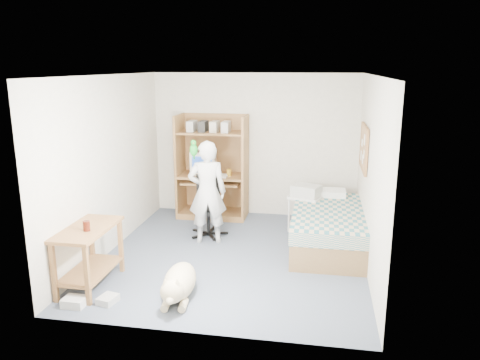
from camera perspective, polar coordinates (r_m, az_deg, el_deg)
The scene contains 21 objects.
floor at distance 6.71m, azimuth -0.74°, elevation -9.22°, with size 4.00×4.00×0.00m, color #485162.
wall_back at distance 8.26m, azimuth 1.80°, elevation 4.25°, with size 3.60×0.02×2.50m, color beige.
wall_right at distance 6.25m, azimuth 15.66°, elevation 0.59°, with size 0.02×4.00×2.50m, color beige.
wall_left at distance 6.88m, azimuth -15.68°, elevation 1.77°, with size 0.02×4.00×2.50m, color beige.
ceiling at distance 6.17m, azimuth -0.81°, elevation 12.66°, with size 3.60×4.00×0.02m, color white.
computer_hutch at distance 8.22m, azimuth -3.32°, elevation 1.13°, with size 1.20×0.63×1.80m.
bed at distance 7.08m, azimuth 10.64°, elevation -5.70°, with size 1.02×2.02×0.66m.
side_desk at distance 5.96m, azimuth -17.95°, elevation -7.87°, with size 0.50×1.00×0.75m.
corkboard at distance 7.09m, azimuth 14.87°, elevation 3.82°, with size 0.04×0.94×0.66m.
office_chair at distance 7.41m, azimuth -3.86°, elevation -4.19°, with size 0.53×0.53×0.94m.
person at distance 6.99m, azimuth -4.01°, elevation -1.51°, with size 0.57×0.37×1.56m, color silver.
parrot at distance 6.91m, azimuth -5.67°, elevation 3.78°, with size 0.11×0.20×0.32m.
dog at distance 5.57m, azimuth -7.48°, elevation -12.29°, with size 0.44×1.14×0.43m.
printer_cart at distance 7.61m, azimuth 8.01°, elevation -3.40°, with size 0.60×0.55×0.59m.
printer at distance 7.53m, azimuth 8.09°, elevation -1.31°, with size 0.42×0.32×0.18m, color #B0B0AB.
crt_monitor at distance 8.23m, azimuth -4.45°, elevation 2.22°, with size 0.48×0.50×0.41m.
keyboard at distance 8.11m, azimuth -3.69°, elevation -0.15°, with size 0.45×0.16×0.03m, color beige.
pencil_cup at distance 8.07m, azimuth -1.34°, elevation 0.91°, with size 0.08×0.08×0.12m, color gold.
drink_glass at distance 5.74m, azimuth -18.21°, elevation -5.34°, with size 0.08×0.08×0.12m, color #40140A.
floor_box_a at distance 5.72m, azimuth -19.52°, elevation -13.83°, with size 0.25×0.20×0.10m, color silver.
floor_box_b at distance 5.68m, azimuth -15.81°, elevation -13.84°, with size 0.18×0.22×0.08m, color #B5B5B0.
Camera 1 is at (1.14, -6.06, 2.63)m, focal length 35.00 mm.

